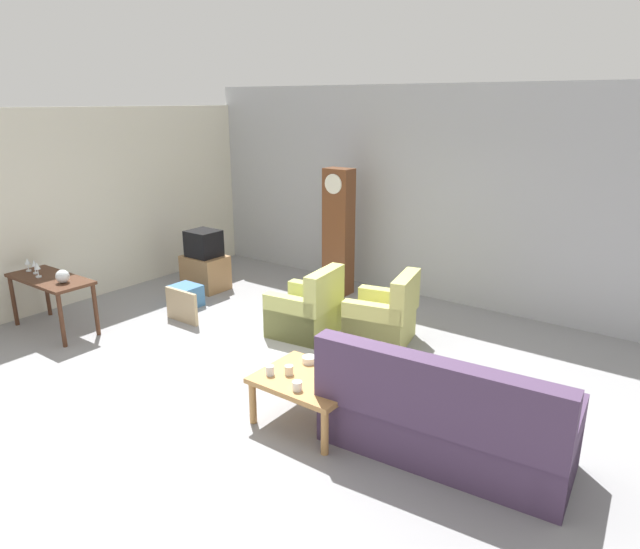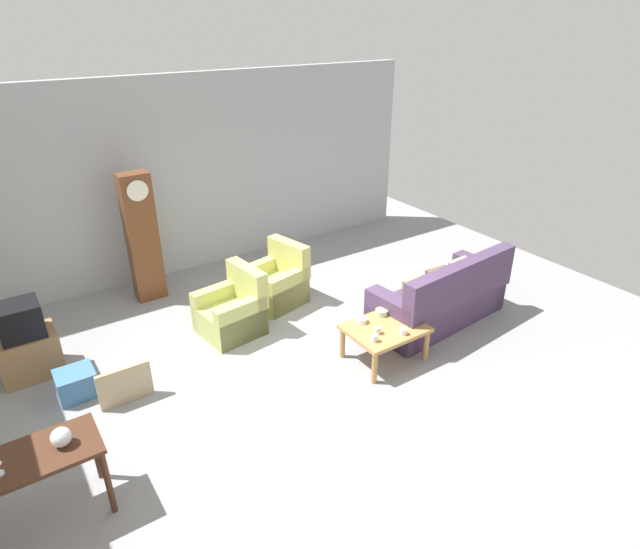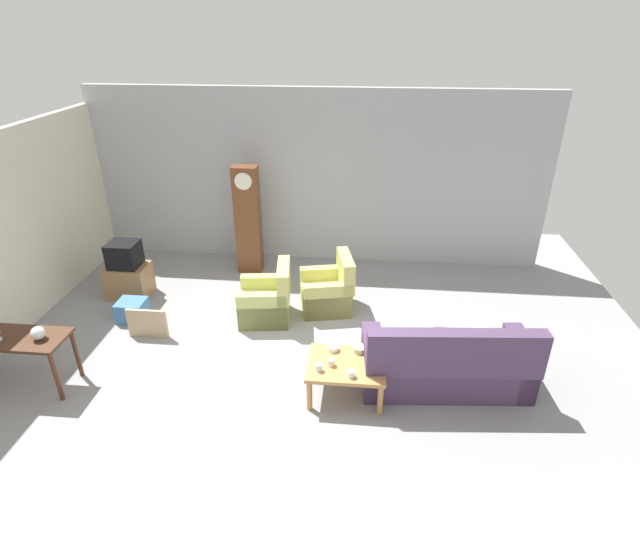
% 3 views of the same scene
% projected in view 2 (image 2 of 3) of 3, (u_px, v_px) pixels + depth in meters
% --- Properties ---
extents(ground_plane, '(10.40, 10.40, 0.00)m').
position_uv_depth(ground_plane, '(314.00, 361.00, 6.81)').
color(ground_plane, gray).
extents(garage_door_wall, '(8.40, 0.16, 3.20)m').
position_uv_depth(garage_door_wall, '(194.00, 175.00, 8.77)').
color(garage_door_wall, '#ADAFB5').
rests_on(garage_door_wall, ground_plane).
extents(couch_floral, '(2.17, 1.06, 1.04)m').
position_uv_depth(couch_floral, '(441.00, 300.00, 7.53)').
color(couch_floral, '#4C3856').
rests_on(couch_floral, ground_plane).
extents(armchair_olive_near, '(0.88, 0.85, 0.92)m').
position_uv_depth(armchair_olive_near, '(232.00, 312.00, 7.32)').
color(armchair_olive_near, '#B7BC66').
rests_on(armchair_olive_near, ground_plane).
extents(armchair_olive_far, '(0.94, 0.92, 0.92)m').
position_uv_depth(armchair_olive_far, '(277.00, 284.00, 8.08)').
color(armchair_olive_far, '#C0BE66').
rests_on(armchair_olive_far, ground_plane).
extents(coffee_table_wood, '(0.96, 0.76, 0.48)m').
position_uv_depth(coffee_table_wood, '(385.00, 331.00, 6.69)').
color(coffee_table_wood, '#B27F47').
rests_on(coffee_table_wood, ground_plane).
extents(console_table_dark, '(1.30, 0.56, 0.74)m').
position_uv_depth(console_table_dark, '(19.00, 471.00, 4.36)').
color(console_table_dark, '#472819').
rests_on(console_table_dark, ground_plane).
extents(grandfather_clock, '(0.44, 0.30, 1.98)m').
position_uv_depth(grandfather_clock, '(142.00, 238.00, 7.91)').
color(grandfather_clock, brown).
rests_on(grandfather_clock, ground_plane).
extents(tv_stand_cabinet, '(0.68, 0.52, 0.56)m').
position_uv_depth(tv_stand_cabinet, '(30.00, 354.00, 6.46)').
color(tv_stand_cabinet, '#997047').
rests_on(tv_stand_cabinet, ground_plane).
extents(tv_crt, '(0.48, 0.44, 0.42)m').
position_uv_depth(tv_crt, '(19.00, 320.00, 6.24)').
color(tv_crt, black).
rests_on(tv_crt, tv_stand_cabinet).
extents(framed_picture_leaning, '(0.60, 0.05, 0.46)m').
position_uv_depth(framed_picture_leaning, '(125.00, 385.00, 6.00)').
color(framed_picture_leaning, tan).
rests_on(framed_picture_leaning, ground_plane).
extents(storage_box_blue, '(0.42, 0.39, 0.32)m').
position_uv_depth(storage_box_blue, '(76.00, 383.00, 6.14)').
color(storage_box_blue, teal).
rests_on(storage_box_blue, ground_plane).
extents(glass_dome_cloche, '(0.17, 0.17, 0.17)m').
position_uv_depth(glass_dome_cloche, '(61.00, 437.00, 4.44)').
color(glass_dome_cloche, silver).
rests_on(glass_dome_cloche, console_table_dark).
extents(cup_white_porcelain, '(0.09, 0.09, 0.09)m').
position_uv_depth(cup_white_porcelain, '(403.00, 331.00, 6.48)').
color(cup_white_porcelain, white).
rests_on(cup_white_porcelain, coffee_table_wood).
extents(cup_blue_rimmed, '(0.08, 0.08, 0.09)m').
position_uv_depth(cup_blue_rimmed, '(375.00, 338.00, 6.34)').
color(cup_blue_rimmed, silver).
rests_on(cup_blue_rimmed, coffee_table_wood).
extents(cup_cream_tall, '(0.08, 0.08, 0.09)m').
position_uv_depth(cup_cream_tall, '(377.00, 330.00, 6.50)').
color(cup_cream_tall, beige).
rests_on(cup_cream_tall, coffee_table_wood).
extents(bowl_white_stacked, '(0.14, 0.14, 0.07)m').
position_uv_depth(bowl_white_stacked, '(362.00, 320.00, 6.74)').
color(bowl_white_stacked, white).
rests_on(bowl_white_stacked, coffee_table_wood).
extents(bowl_shallow_green, '(0.16, 0.16, 0.07)m').
position_uv_depth(bowl_shallow_green, '(382.00, 312.00, 6.91)').
color(bowl_shallow_green, '#B2C69E').
rests_on(bowl_shallow_green, coffee_table_wood).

